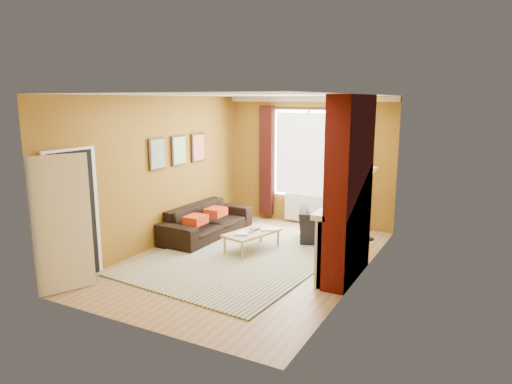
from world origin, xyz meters
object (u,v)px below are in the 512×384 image
(sofa, at_px, (207,221))
(wicker_stool, at_px, (323,220))
(coffee_table, at_px, (252,234))
(floor_lamp, at_px, (371,183))
(armchair, at_px, (325,226))

(sofa, xyz_separation_m, wicker_stool, (1.91, 1.59, -0.12))
(coffee_table, relative_size, wicker_stool, 3.02)
(sofa, bearing_deg, floor_lamp, -64.67)
(armchair, relative_size, coffee_table, 0.85)
(coffee_table, distance_m, floor_lamp, 2.54)
(coffee_table, bearing_deg, floor_lamp, 58.40)
(floor_lamp, bearing_deg, sofa, -156.43)
(armchair, height_order, wicker_stool, armchair)
(sofa, distance_m, armchair, 2.37)
(sofa, relative_size, wicker_stool, 5.59)
(wicker_stool, bearing_deg, floor_lamp, -15.37)
(sofa, height_order, wicker_stool, sofa)
(armchair, distance_m, floor_lamp, 1.22)
(sofa, relative_size, coffee_table, 1.85)
(sofa, height_order, floor_lamp, floor_lamp)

